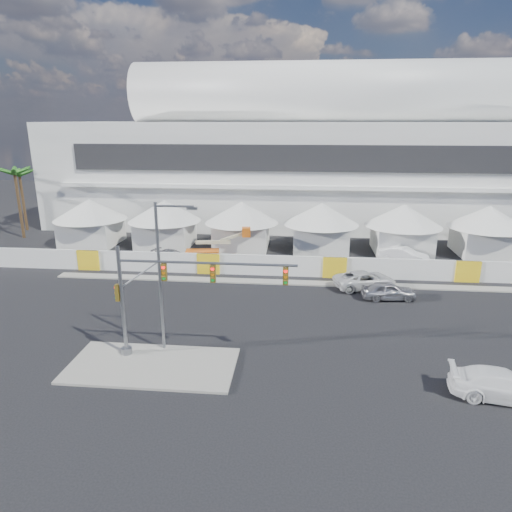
# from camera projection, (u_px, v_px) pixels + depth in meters

# --- Properties ---
(ground) EXTENTS (160.00, 160.00, 0.00)m
(ground) POSITION_uv_depth(u_px,v_px,m) (256.00, 347.00, 29.78)
(ground) COLOR black
(ground) RESTS_ON ground
(median_island) EXTENTS (10.00, 5.00, 0.15)m
(median_island) POSITION_uv_depth(u_px,v_px,m) (152.00, 365.00, 27.46)
(median_island) COLOR gray
(median_island) RESTS_ON ground
(far_curb) EXTENTS (80.00, 1.20, 0.12)m
(far_curb) POSITION_uv_depth(u_px,v_px,m) (497.00, 289.00, 39.82)
(far_curb) COLOR gray
(far_curb) RESTS_ON ground
(stadium) EXTENTS (80.00, 24.80, 21.98)m
(stadium) POSITION_uv_depth(u_px,v_px,m) (344.00, 155.00, 65.84)
(stadium) COLOR silver
(stadium) RESTS_ON ground
(tent_row) EXTENTS (53.40, 8.40, 5.40)m
(tent_row) POSITION_uv_depth(u_px,v_px,m) (281.00, 222.00, 51.72)
(tent_row) COLOR silver
(tent_row) RESTS_ON ground
(hoarding_fence) EXTENTS (70.00, 0.25, 2.00)m
(hoarding_fence) POSITION_uv_depth(u_px,v_px,m) (335.00, 267.00, 42.76)
(hoarding_fence) COLOR white
(hoarding_fence) RESTS_ON ground
(palm_cluster) EXTENTS (10.60, 10.60, 8.55)m
(palm_cluster) POSITION_uv_depth(u_px,v_px,m) (22.00, 179.00, 59.07)
(palm_cluster) COLOR #47331E
(palm_cluster) RESTS_ON ground
(sedan_silver) EXTENTS (2.19, 4.55, 1.50)m
(sedan_silver) POSITION_uv_depth(u_px,v_px,m) (389.00, 291.00, 37.63)
(sedan_silver) COLOR #9F9FA3
(sedan_silver) RESTS_ON ground
(pickup_curb) EXTENTS (4.09, 5.96, 1.51)m
(pickup_curb) POSITION_uv_depth(u_px,v_px,m) (365.00, 280.00, 40.14)
(pickup_curb) COLOR silver
(pickup_curb) RESTS_ON ground
(pickup_near) EXTENTS (2.96, 5.66, 1.57)m
(pickup_near) POSITION_uv_depth(u_px,v_px,m) (503.00, 385.00, 24.16)
(pickup_near) COLOR white
(pickup_near) RESTS_ON ground
(lot_car_a) EXTENTS (3.72, 5.15, 1.62)m
(lot_car_a) POSITION_uv_depth(u_px,v_px,m) (404.00, 255.00, 47.30)
(lot_car_a) COLOR white
(lot_car_a) RESTS_ON ground
(lot_car_c) EXTENTS (3.20, 4.83, 1.30)m
(lot_car_c) POSITION_uv_depth(u_px,v_px,m) (173.00, 257.00, 47.34)
(lot_car_c) COLOR #B1B1B6
(lot_car_c) RESTS_ON ground
(traffic_mast) EXTENTS (10.93, 0.68, 7.02)m
(traffic_mast) POSITION_uv_depth(u_px,v_px,m) (160.00, 296.00, 27.36)
(traffic_mast) COLOR gray
(traffic_mast) RESTS_ON median_island
(streetlight_median) EXTENTS (2.62, 0.26, 9.48)m
(streetlight_median) POSITION_uv_depth(u_px,v_px,m) (163.00, 268.00, 27.88)
(streetlight_median) COLOR gray
(streetlight_median) RESTS_ON median_island
(boom_lift) EXTENTS (6.98, 2.00, 3.49)m
(boom_lift) POSITION_uv_depth(u_px,v_px,m) (209.00, 252.00, 48.08)
(boom_lift) COLOR #D75F14
(boom_lift) RESTS_ON ground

